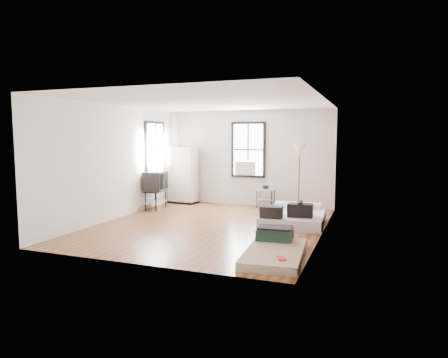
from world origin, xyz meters
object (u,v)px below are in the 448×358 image
at_px(floor_lamp, 300,153).
at_px(tv_stand, 155,182).
at_px(wardrobe, 183,175).
at_px(mattress_main, 293,216).
at_px(mattress_bare, 275,248).
at_px(side_table, 266,193).

bearing_deg(floor_lamp, tv_stand, -163.59).
bearing_deg(floor_lamp, wardrobe, 177.50).
xyz_separation_m(wardrobe, tv_stand, (-0.23, -1.28, -0.09)).
bearing_deg(mattress_main, tv_stand, 169.98).
distance_m(mattress_bare, wardrobe, 5.91).
relative_size(mattress_main, wardrobe, 1.14).
height_order(wardrobe, side_table, wardrobe).
distance_m(mattress_main, side_table, 2.17).
height_order(mattress_bare, side_table, side_table).
distance_m(side_table, floor_lamp, 1.55).
height_order(mattress_main, tv_stand, tv_stand).
bearing_deg(mattress_main, floor_lamp, 92.48).
xyz_separation_m(floor_lamp, tv_stand, (-3.80, -1.12, -0.84)).
height_order(wardrobe, floor_lamp, floor_lamp).
bearing_deg(mattress_main, wardrobe, 151.69).
relative_size(mattress_main, tv_stand, 1.84).
xyz_separation_m(mattress_main, mattress_bare, (0.17, -2.62, -0.05)).
relative_size(mattress_bare, side_table, 2.85).
distance_m(mattress_bare, side_table, 4.65).
bearing_deg(mattress_main, mattress_bare, -89.41).
bearing_deg(tv_stand, floor_lamp, 10.91).
bearing_deg(side_table, wardrobe, -178.45).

